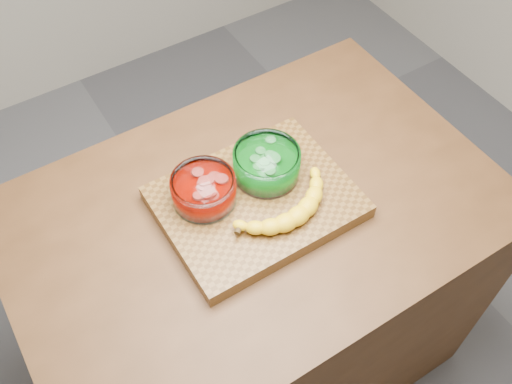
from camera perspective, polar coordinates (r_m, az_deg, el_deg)
ground at (r=2.18m, az=0.00°, el=-15.59°), size 3.50×3.50×0.00m
counter at (r=1.77m, az=0.00°, el=-10.12°), size 1.20×0.80×0.90m
cutting_board at (r=1.37m, az=0.00°, el=-1.02°), size 0.45×0.35×0.04m
bowl_red at (r=1.33m, az=-5.25°, el=0.20°), size 0.15×0.15×0.07m
bowl_green at (r=1.37m, az=1.07°, el=2.82°), size 0.16×0.16×0.08m
banana at (r=1.31m, az=2.89°, el=-1.36°), size 0.30×0.15×0.04m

